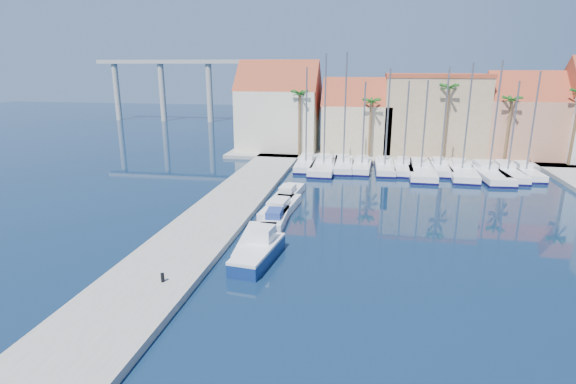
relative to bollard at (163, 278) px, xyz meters
name	(u,v)px	position (x,y,z in m)	size (l,w,h in m)	color
ground	(287,311)	(7.89, -1.17, -0.78)	(260.00, 260.00, 0.00)	#081A31
quay_west	(214,219)	(-1.11, 12.33, -0.53)	(6.00, 77.00, 0.50)	gray
shore_north	(409,153)	(17.89, 46.83, -0.53)	(54.00, 16.00, 0.50)	gray
bollard	(163,278)	(0.00, 0.00, 0.00)	(0.22, 0.22, 0.55)	black
fishing_boat	(259,251)	(4.71, 5.12, -0.07)	(2.74, 6.26, 2.12)	navy
motorboat_west_0	(256,242)	(3.96, 7.23, -0.27)	(2.85, 7.27, 1.40)	white
motorboat_west_1	(275,218)	(4.28, 12.73, -0.27)	(1.99, 5.62, 1.40)	white
motorboat_west_2	(280,207)	(4.06, 15.94, -0.27)	(2.84, 7.27, 1.40)	white
motorboat_west_3	(289,193)	(4.00, 20.77, -0.27)	(2.37, 6.14, 1.40)	white
sailboat_0	(306,163)	(3.76, 35.07, -0.17)	(2.69, 9.15, 12.93)	white
sailboat_1	(324,165)	(6.22, 34.49, -0.19)	(3.10, 11.48, 14.54)	white
sailboat_2	(343,164)	(8.66, 35.12, -0.14)	(2.77, 9.09, 14.74)	white
sailboat_3	(362,166)	(11.10, 34.95, -0.18)	(2.53, 8.46, 11.22)	white
sailboat_4	(384,166)	(13.96, 34.95, -0.17)	(2.57, 8.88, 12.78)	white
sailboat_5	(403,167)	(16.31, 35.17, -0.19)	(2.62, 8.79, 11.35)	white
sailboat_6	(420,169)	(18.37, 34.14, -0.22)	(3.31, 11.81, 11.48)	white
sailboat_7	(440,167)	(20.89, 35.67, -0.15)	(2.23, 8.36, 13.00)	white
sailboat_8	(461,170)	(23.31, 34.49, -0.20)	(3.69, 11.53, 13.47)	white
sailboat_9	(487,172)	(26.24, 34.02, -0.20)	(3.94, 11.71, 13.72)	white
sailboat_10	(506,171)	(28.62, 34.85, -0.21)	(2.82, 10.45, 11.42)	white
sailboat_11	(524,171)	(30.81, 35.14, -0.16)	(2.66, 8.66, 12.52)	white
building_0	(279,110)	(-2.11, 45.83, 5.75)	(12.30, 9.00, 13.50)	beige
building_1	(357,119)	(9.89, 45.83, 4.52)	(10.30, 8.00, 11.00)	tan
building_2	(433,114)	(20.89, 46.83, 5.48)	(14.20, 10.20, 11.50)	tan
building_3	(521,119)	(32.89, 45.83, 5.08)	(10.30, 8.00, 12.00)	tan
palm_0	(300,95)	(1.89, 40.83, 8.30)	(2.60, 2.60, 10.15)	brown
palm_1	(371,103)	(11.89, 40.83, 7.36)	(2.60, 2.60, 9.15)	brown
palm_2	(449,90)	(21.89, 40.83, 9.24)	(2.60, 2.60, 11.15)	brown
palm_3	(512,101)	(29.89, 40.83, 7.83)	(2.60, 2.60, 9.65)	brown
viaduct	(188,78)	(-31.18, 80.83, 9.47)	(48.00, 2.20, 14.45)	#9E9E99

